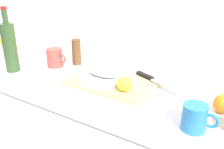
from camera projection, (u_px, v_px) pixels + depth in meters
back_wall at (108, 2)px, 1.46m from camera, size 3.20×0.05×2.50m
kitchen_counter at (80, 143)px, 1.51m from camera, size 2.00×0.60×0.90m
cutting_board at (112, 82)px, 1.23m from camera, size 0.42×0.27×0.02m
white_plate at (103, 78)px, 1.23m from camera, size 0.23×0.23×0.01m
fish_fillet at (103, 73)px, 1.22m from camera, size 0.17×0.07×0.04m
chef_knife at (153, 79)px, 1.21m from camera, size 0.28×0.13×0.02m
lemon_0 at (124, 84)px, 1.10m from camera, size 0.07×0.07×0.07m
olive_oil_bottle at (9, 42)px, 1.48m from camera, size 0.06×0.06×0.30m
wine_bottle at (10, 46)px, 1.34m from camera, size 0.07×0.07×0.35m
coffee_mug_0 at (195, 118)px, 0.86m from camera, size 0.13×0.09×0.10m
coffee_mug_2 at (55, 58)px, 1.44m from camera, size 0.13×0.09×0.11m
orange_1 at (5, 41)px, 1.83m from camera, size 0.08×0.08×0.08m
orange_2 at (223, 104)px, 0.96m from camera, size 0.08×0.08×0.08m
pepper_mill at (76, 52)px, 1.46m from camera, size 0.05×0.05×0.15m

